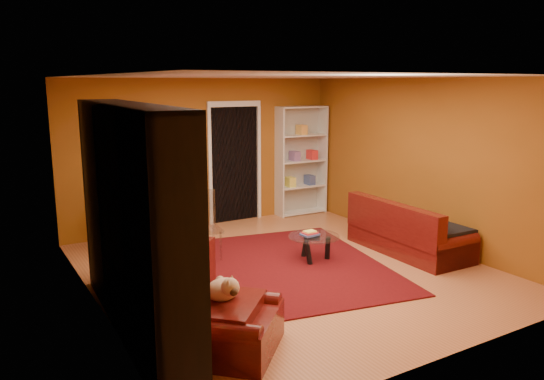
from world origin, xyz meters
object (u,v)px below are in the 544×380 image
gift_box_teal (146,235)px  sofa (410,226)px  rug (280,267)px  white_bookshelf (301,161)px  dog (223,289)px  coffee_table (314,248)px  media_unit (133,220)px  gift_box_red (193,231)px  acrylic_chair (204,230)px  armchair (227,311)px  christmas_tree (146,194)px

gift_box_teal → sofa: bearing=-35.8°
rug → gift_box_teal: size_ratio=10.08×
gift_box_teal → white_bookshelf: 3.39m
gift_box_teal → dog: size_ratio=0.80×
dog → coffee_table: (2.22, 1.63, -0.40)m
white_bookshelf → sofa: bearing=-86.8°
media_unit → white_bookshelf: media_unit is taller
media_unit → gift_box_teal: size_ratio=9.49×
gift_box_red → acrylic_chair: size_ratio=0.27×
sofa → armchair: bearing=110.6°
media_unit → dog: media_unit is taller
gift_box_red → armchair: size_ratio=0.24×
coffee_table → acrylic_chair: size_ratio=0.82×
gift_box_red → acrylic_chair: acrylic_chair is taller
gift_box_red → coffee_table: coffee_table is taller
christmas_tree → gift_box_red: 1.13m
rug → coffee_table: bearing=-0.8°
christmas_tree → gift_box_teal: christmas_tree is taller
christmas_tree → acrylic_chair: bearing=-58.1°
media_unit → sofa: media_unit is taller
acrylic_chair → media_unit: bearing=-123.7°
sofa → gift_box_teal: bearing=55.3°
media_unit → acrylic_chair: (1.48, 1.64, -0.71)m
dog → rug: bearing=-0.8°
dog → gift_box_teal: bearing=38.4°
gift_box_teal → coffee_table: (1.83, -2.00, 0.03)m
white_bookshelf → dog: 5.48m
rug → christmas_tree: (-1.32, 1.72, 0.86)m
rug → armchair: armchair is taller
rug → sofa: (2.05, -0.40, 0.40)m
acrylic_chair → sofa: bearing=-15.5°
media_unit → white_bookshelf: size_ratio=1.42×
gift_box_teal → armchair: bearing=-95.9°
rug → armchair: size_ratio=3.18×
rug → christmas_tree: bearing=127.4°
armchair → acrylic_chair: size_ratio=1.13×
gift_box_teal → acrylic_chair: 1.29m
sofa → media_unit: bearing=96.5°
gift_box_teal → dog: bearing=-96.0°
christmas_tree → coffee_table: christmas_tree is taller
gift_box_red → sofa: size_ratio=0.13×
dog → sofa: size_ratio=0.21×
rug → dog: size_ratio=8.06×
media_unit → gift_box_red: 3.42m
sofa → coffee_table: (-1.49, 0.39, -0.22)m
white_bookshelf → dog: bearing=-129.9°
white_bookshelf → armchair: (-3.63, -4.15, -0.64)m
christmas_tree → gift_box_teal: size_ratio=5.61×
rug → gift_box_teal: (-1.27, 2.00, 0.15)m
armchair → media_unit: bearing=77.7°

